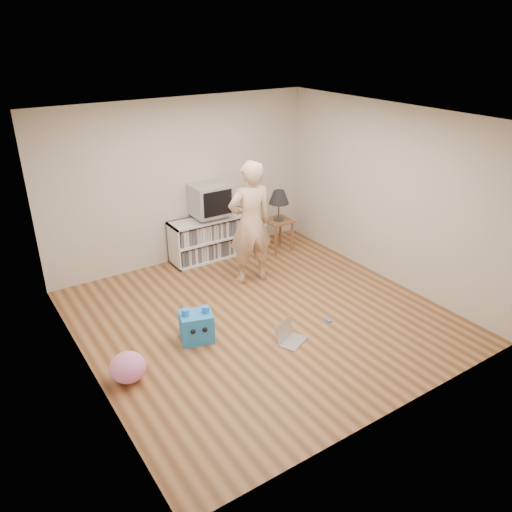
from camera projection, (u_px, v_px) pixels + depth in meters
The scene contains 13 objects.
ground at pixel (261, 316), 6.70m from camera, with size 4.50×4.50×0.00m, color brown.
walls at pixel (261, 226), 6.16m from camera, with size 4.52×4.52×2.60m.
ceiling at pixel (262, 118), 5.61m from camera, with size 4.50×4.50×0.01m, color white.
media_unit at pixel (211, 237), 8.28m from camera, with size 1.40×0.45×0.70m.
dvd_deck at pixel (211, 216), 8.11m from camera, with size 0.45×0.35×0.07m, color gray.
crt_tv at pixel (210, 199), 7.98m from camera, with size 0.60×0.53×0.50m.
side_table at pixel (278, 227), 8.51m from camera, with size 0.42×0.42×0.55m.
table_lamp at pixel (279, 198), 8.29m from camera, with size 0.34×0.34×0.52m.
person at pixel (250, 223), 7.27m from camera, with size 0.68×0.45×1.86m, color #D2AD8F.
laptop at pixel (288, 336), 6.16m from camera, with size 0.44×0.40×0.24m.
playing_cards at pixel (329, 320), 6.59m from camera, with size 0.07×0.09×0.02m, color #4B71C9.
plush_blue at pixel (197, 326), 6.12m from camera, with size 0.46×0.41×0.45m.
plush_pink at pixel (128, 367), 5.43m from camera, with size 0.39×0.39×0.34m, color #FF83CD.
Camera 1 is at (-3.21, -4.75, 3.56)m, focal length 35.00 mm.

